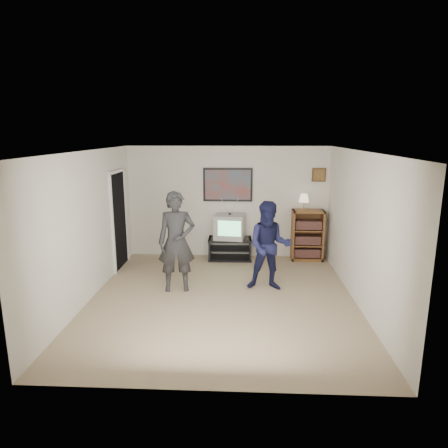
# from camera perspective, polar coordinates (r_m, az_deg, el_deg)

# --- Properties ---
(room_shell) EXTENTS (4.51, 5.00, 2.51)m
(room_shell) POSITION_cam_1_polar(r_m,az_deg,el_deg) (6.90, -0.15, 0.07)
(room_shell) COLOR #867155
(room_shell) RESTS_ON ground
(media_stand) EXTENTS (0.97, 0.56, 0.48)m
(media_stand) POSITION_cam_1_polar(r_m,az_deg,el_deg) (8.98, 0.86, -3.54)
(media_stand) COLOR black
(media_stand) RESTS_ON room_shell
(crt_television) EXTENTS (0.71, 0.63, 0.54)m
(crt_television) POSITION_cam_1_polar(r_m,az_deg,el_deg) (8.84, 0.83, -0.36)
(crt_television) COLOR #9D9D98
(crt_television) RESTS_ON media_stand
(bookshelf) EXTENTS (0.69, 0.39, 1.13)m
(bookshelf) POSITION_cam_1_polar(r_m,az_deg,el_deg) (9.05, 11.81, -1.56)
(bookshelf) COLOR brown
(bookshelf) RESTS_ON room_shell
(table_lamp) EXTENTS (0.23, 0.23, 0.36)m
(table_lamp) POSITION_cam_1_polar(r_m,az_deg,el_deg) (8.87, 11.35, 3.09)
(table_lamp) COLOR #F6E9BA
(table_lamp) RESTS_ON bookshelf
(person_tall) EXTENTS (0.72, 0.53, 1.80)m
(person_tall) POSITION_cam_1_polar(r_m,az_deg,el_deg) (7.11, -6.79, -2.55)
(person_tall) COLOR #252527
(person_tall) RESTS_ON room_shell
(person_short) EXTENTS (0.82, 0.65, 1.62)m
(person_short) POSITION_cam_1_polar(r_m,az_deg,el_deg) (7.17, 6.49, -3.15)
(person_short) COLOR #15173A
(person_short) RESTS_ON room_shell
(controller_left) EXTENTS (0.06, 0.12, 0.04)m
(controller_left) POSITION_cam_1_polar(r_m,az_deg,el_deg) (7.22, -6.82, 0.40)
(controller_left) COLOR white
(controller_left) RESTS_ON person_tall
(controller_right) EXTENTS (0.06, 0.12, 0.03)m
(controller_right) POSITION_cam_1_polar(r_m,az_deg,el_deg) (7.32, 6.75, -0.94)
(controller_right) COLOR white
(controller_right) RESTS_ON person_short
(poster) EXTENTS (1.10, 0.03, 0.75)m
(poster) POSITION_cam_1_polar(r_m,az_deg,el_deg) (8.93, 0.55, 5.63)
(poster) COLOR black
(poster) RESTS_ON room_shell
(air_vent) EXTENTS (0.28, 0.02, 0.14)m
(air_vent) POSITION_cam_1_polar(r_m,az_deg,el_deg) (8.94, -3.00, 7.55)
(air_vent) COLOR white
(air_vent) RESTS_ON room_shell
(small_picture) EXTENTS (0.30, 0.03, 0.30)m
(small_picture) POSITION_cam_1_polar(r_m,az_deg,el_deg) (9.05, 13.40, 6.85)
(small_picture) COLOR #3B1E12
(small_picture) RESTS_ON room_shell
(doorway) EXTENTS (0.03, 0.85, 2.00)m
(doorway) POSITION_cam_1_polar(r_m,az_deg,el_deg) (8.57, -14.81, 0.47)
(doorway) COLOR black
(doorway) RESTS_ON room_shell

